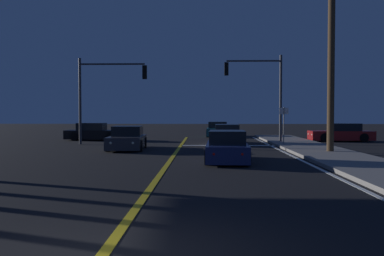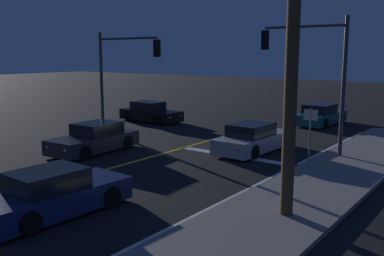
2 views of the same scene
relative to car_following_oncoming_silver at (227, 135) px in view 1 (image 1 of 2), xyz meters
name	(u,v)px [view 1 (image 1 of 2)]	position (x,y,z in m)	size (l,w,h in m)	color
sidewalk_right	(355,162)	(4.58, -11.38, -0.51)	(3.20, 41.39, 0.15)	gray
lane_line_center	(168,163)	(-3.04, -11.38, -0.58)	(0.20, 39.09, 0.01)	gold
lane_line_edge_right	(309,164)	(2.73, -11.38, -0.58)	(0.16, 39.09, 0.01)	white
stop_bar	(227,145)	(-0.03, -1.39, -0.58)	(6.02, 0.50, 0.01)	white
car_following_oncoming_silver	(227,135)	(0.00, 0.00, 0.00)	(1.98, 4.71, 1.34)	#B2B5BA
car_far_approaching_red	(342,134)	(8.70, 3.04, 0.00)	(4.61, 1.85, 1.34)	maroon
car_distant_tail_navy	(227,148)	(-0.58, -10.60, 0.00)	(1.95, 4.39, 1.34)	navy
car_lead_oncoming_black	(94,133)	(-10.06, 3.92, 0.00)	(4.51, 1.95, 1.34)	black
car_mid_block_charcoal	(127,139)	(-5.97, -4.49, 0.00)	(2.13, 4.46, 1.34)	#2D2D33
car_side_waiting_teal	(218,130)	(-0.30, 9.54, 0.00)	(2.12, 4.52, 1.34)	#195960
traffic_signal_near_right	(261,85)	(2.40, 0.91, 3.49)	(4.00, 0.28, 6.12)	#38383D
traffic_signal_far_left	(104,86)	(-8.21, -0.49, 3.31)	(4.59, 0.28, 5.77)	#38383D
utility_pole_right	(331,40)	(4.88, -6.99, 5.19)	(1.49, 0.35, 11.29)	#4C3823
street_sign_corner	(284,120)	(3.48, -1.89, 1.08)	(0.56, 0.06, 2.47)	slate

